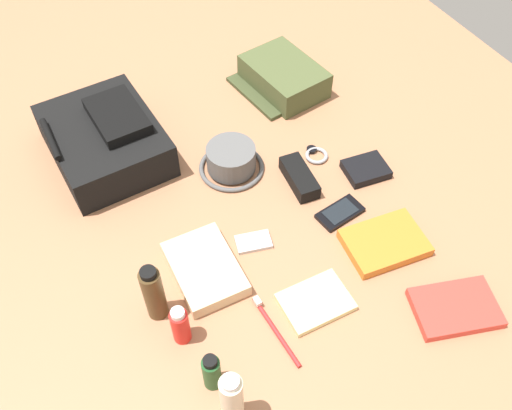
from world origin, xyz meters
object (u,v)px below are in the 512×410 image
Objects in this scene: toothbrush at (273,327)px; sunglasses_case at (299,177)px; toiletry_pouch at (283,77)px; sunscreen_spray at (180,325)px; backpack at (106,139)px; lotion_bottle at (232,400)px; bucket_hat at (231,160)px; folded_towel at (205,269)px; wristwatch at (316,155)px; shampoo_bottle at (212,372)px; cell_phone at (340,213)px; media_player at (254,242)px; paperback_novel at (455,308)px; wallet at (366,169)px; notepad at (317,301)px; cologne_bottle at (154,293)px; travel_guidebook at (385,243)px.

sunglasses_case is (0.34, -0.26, 0.01)m from toothbrush.
toiletry_pouch is 0.86m from sunscreen_spray.
lotion_bottle is (-0.79, 0.01, 0.03)m from backpack.
toiletry_pouch reaches higher than bucket_hat.
folded_towel is at bearing 135.75° from toiletry_pouch.
toothbrush reaches higher than wristwatch.
toothbrush is at bearing -74.06° from shampoo_bottle.
media_player is (0.02, 0.23, -0.00)m from cell_phone.
wallet is at bearing -8.33° from paperback_novel.
sunglasses_case reaches higher than wristwatch.
cell_phone is (0.34, 0.08, -0.00)m from paperback_novel.
shampoo_bottle is 0.69m from wallet.
sunscreen_spray is 0.62m from wristwatch.
toiletry_pouch is 1.54× the size of lotion_bottle.
sunscreen_spray is at bearing 138.41° from folded_towel.
notepad is at bearing 161.44° from sunglasses_case.
cologne_bottle is 1.50× the size of wallet.
cell_phone is (-0.47, -0.44, -0.05)m from backpack.
sunscreen_spray is 1.00× the size of wallet.
cologne_bottle is 0.82× the size of travel_guidebook.
cologne_bottle is 0.65m from paperback_novel.
sunscreen_spray is (0.20, 0.02, -0.03)m from lotion_bottle.
lotion_bottle is 0.54m from travel_guidebook.
wristwatch is at bearing -49.84° from sunglasses_case.
sunglasses_case is (0.48, 0.11, 0.01)m from paperback_novel.
backpack is 0.50m from media_player.
sunglasses_case is at bearing -133.22° from bucket_hat.
sunglasses_case is at bearing -37.98° from toothbrush.
sunglasses_case reaches higher than toothbrush.
toiletry_pouch is 1.43× the size of toothbrush.
toothbrush is at bearing 163.01° from media_player.
backpack is 0.79m from lotion_bottle.
travel_guidebook is (0.19, -0.50, -0.07)m from lotion_bottle.
cologne_bottle reaches higher than media_player.
cell_phone is 0.23m from media_player.
sunglasses_case reaches higher than travel_guidebook.
sunscreen_spray is at bearing 68.29° from paperback_novel.
shampoo_bottle reaches higher than bucket_hat.
folded_towel reaches higher than notepad.
shampoo_bottle is at bearing 150.15° from bucket_hat.
bucket_hat is at bearing -13.97° from media_player.
notepad is (-0.27, 0.32, -0.00)m from wallet.
toothbrush is (-0.20, 0.30, 0.00)m from cell_phone.
sunscreen_spray is at bearing 7.24° from shampoo_bottle.
notepad is 1.07× the size of sunglasses_case.
folded_towel is at bearing 115.44° from wristwatch.
backpack reaches higher than toothbrush.
cologne_bottle reaches higher than backpack.
backpack is 1.92× the size of toothbrush.
sunscreen_spray is 0.67× the size of cologne_bottle.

